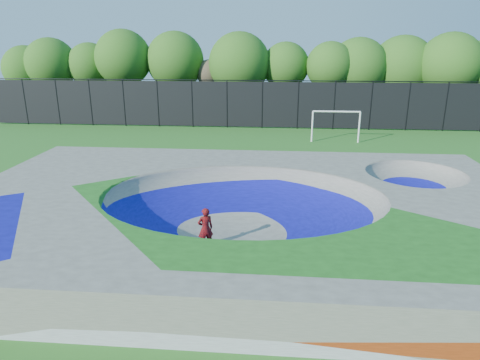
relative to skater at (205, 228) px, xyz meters
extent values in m
plane|color=#24621B|center=(1.19, 1.64, -0.77)|extent=(120.00, 120.00, 0.00)
cube|color=gray|center=(1.19, 1.64, -0.02)|extent=(22.00, 14.00, 1.50)
imported|color=red|center=(0.00, 0.00, 0.00)|extent=(0.67, 0.57, 1.54)
cube|color=black|center=(0.00, 0.00, -0.75)|extent=(0.80, 0.52, 0.05)
cylinder|color=white|center=(5.06, 17.70, 0.36)|extent=(0.12, 0.12, 2.26)
cylinder|color=white|center=(8.45, 17.70, 0.36)|extent=(0.12, 0.12, 2.26)
cylinder|color=white|center=(6.75, 17.70, 1.49)|extent=(3.39, 0.12, 0.12)
cylinder|color=black|center=(-19.81, 22.64, 1.23)|extent=(0.09, 0.09, 4.00)
cylinder|color=black|center=(-16.81, 22.64, 1.23)|extent=(0.09, 0.09, 4.00)
cylinder|color=black|center=(-13.81, 22.64, 1.23)|extent=(0.09, 0.09, 4.00)
cylinder|color=black|center=(-10.81, 22.64, 1.23)|extent=(0.09, 0.09, 4.00)
cylinder|color=black|center=(-7.81, 22.64, 1.23)|extent=(0.09, 0.09, 4.00)
cylinder|color=black|center=(-4.81, 22.64, 1.23)|extent=(0.09, 0.09, 4.00)
cylinder|color=black|center=(-1.81, 22.64, 1.23)|extent=(0.09, 0.09, 4.00)
cylinder|color=black|center=(1.19, 22.64, 1.23)|extent=(0.09, 0.09, 4.00)
cylinder|color=black|center=(4.19, 22.64, 1.23)|extent=(0.09, 0.09, 4.00)
cylinder|color=black|center=(7.19, 22.64, 1.23)|extent=(0.09, 0.09, 4.00)
cylinder|color=black|center=(10.19, 22.64, 1.23)|extent=(0.09, 0.09, 4.00)
cylinder|color=black|center=(13.19, 22.64, 1.23)|extent=(0.09, 0.09, 4.00)
cylinder|color=black|center=(16.19, 22.64, 1.23)|extent=(0.09, 0.09, 4.00)
cube|color=black|center=(1.19, 22.64, 1.23)|extent=(48.00, 0.03, 3.80)
cylinder|color=black|center=(1.19, 22.64, 3.23)|extent=(48.00, 0.08, 0.08)
cylinder|color=#442C22|center=(-22.57, 28.25, 0.63)|extent=(0.44, 0.44, 2.81)
sphere|color=#2B5E18|center=(-22.57, 28.25, 3.74)|extent=(4.54, 4.54, 4.54)
cylinder|color=#442C22|center=(-19.77, 27.93, 0.81)|extent=(0.44, 0.44, 3.17)
sphere|color=#2B5E18|center=(-19.77, 27.93, 4.26)|extent=(4.96, 4.96, 4.96)
cylinder|color=#442C22|center=(-16.09, 28.54, 0.85)|extent=(0.44, 0.44, 3.23)
sphere|color=#2B5E18|center=(-16.09, 28.54, 4.10)|extent=(4.35, 4.35, 4.35)
cylinder|color=#442C22|center=(-12.35, 27.62, 1.03)|extent=(0.44, 0.44, 3.59)
sphere|color=#2B5E18|center=(-12.35, 27.62, 4.82)|extent=(5.34, 5.34, 5.34)
cylinder|color=#442C22|center=(-7.44, 28.24, 0.87)|extent=(0.44, 0.44, 3.28)
sphere|color=#2B5E18|center=(-7.44, 28.24, 4.57)|extent=(5.50, 5.50, 5.50)
cylinder|color=#442C22|center=(-4.10, 28.25, 0.77)|extent=(0.44, 0.44, 3.08)
sphere|color=brown|center=(-4.10, 28.25, 3.41)|extent=(2.60, 2.60, 2.60)
cylinder|color=#442C22|center=(-1.16, 27.35, 0.73)|extent=(0.44, 0.44, 2.99)
sphere|color=#2B5E18|center=(-1.16, 27.35, 4.38)|extent=(5.74, 5.74, 5.74)
cylinder|color=#442C22|center=(3.15, 27.96, 0.87)|extent=(0.44, 0.44, 3.28)
sphere|color=#2B5E18|center=(3.15, 27.96, 4.15)|extent=(4.39, 4.39, 4.39)
cylinder|color=#442C22|center=(7.16, 27.03, 0.90)|extent=(0.44, 0.44, 3.35)
sphere|color=#2B5E18|center=(7.16, 27.03, 4.21)|extent=(4.35, 4.35, 4.35)
cylinder|color=#442C22|center=(9.84, 27.93, 0.59)|extent=(0.44, 0.44, 2.72)
sphere|color=#2B5E18|center=(9.84, 27.93, 4.01)|extent=(5.48, 5.48, 5.48)
cylinder|color=#442C22|center=(13.95, 28.43, 0.53)|extent=(0.44, 0.44, 2.61)
sphere|color=#2B5E18|center=(13.95, 28.43, 4.02)|extent=(5.83, 5.83, 5.83)
cylinder|color=#442C22|center=(17.49, 26.50, 0.80)|extent=(0.44, 0.44, 3.14)
sphere|color=#2B5E18|center=(17.49, 26.50, 4.42)|extent=(5.49, 5.49, 5.49)
camera|label=1|loc=(2.40, -13.72, 6.30)|focal=32.00mm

